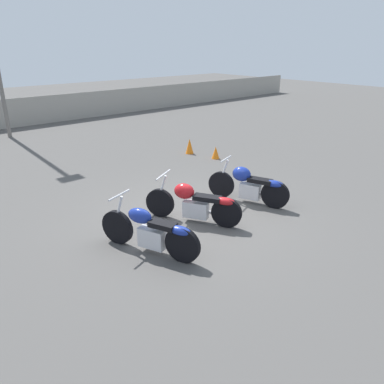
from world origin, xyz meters
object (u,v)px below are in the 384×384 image
at_px(motorcycle_slot_1, 194,203).
at_px(motorcycle_slot_0, 150,231).
at_px(traffic_cone_near, 216,153).
at_px(motorcycle_slot_2, 249,185).
at_px(traffic_cone_far, 190,146).

bearing_deg(motorcycle_slot_1, motorcycle_slot_0, 168.03).
xyz_separation_m(motorcycle_slot_1, traffic_cone_near, (3.71, 3.13, -0.23)).
xyz_separation_m(motorcycle_slot_2, traffic_cone_near, (2.01, 3.20, -0.25)).
relative_size(motorcycle_slot_0, motorcycle_slot_2, 1.02).
xyz_separation_m(motorcycle_slot_0, motorcycle_slot_1, (1.45, 0.44, 0.00)).
bearing_deg(traffic_cone_near, motorcycle_slot_0, -145.30).
distance_m(motorcycle_slot_1, motorcycle_slot_2, 1.70).
height_order(motorcycle_slot_0, motorcycle_slot_2, motorcycle_slot_0).
distance_m(motorcycle_slot_1, traffic_cone_far, 5.42).
height_order(motorcycle_slot_2, traffic_cone_near, motorcycle_slot_2).
relative_size(motorcycle_slot_1, traffic_cone_far, 3.72).
bearing_deg(traffic_cone_near, motorcycle_slot_2, -122.20).
distance_m(motorcycle_slot_0, traffic_cone_near, 6.28).
xyz_separation_m(motorcycle_slot_0, motorcycle_slot_2, (3.15, 0.38, 0.02)).
bearing_deg(motorcycle_slot_2, motorcycle_slot_0, 166.78).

